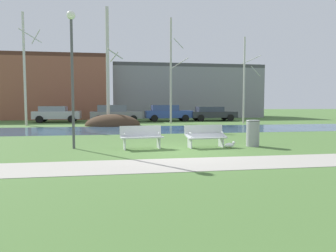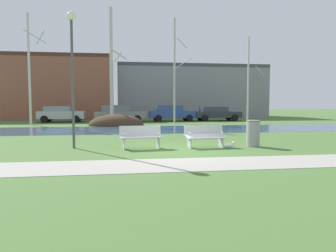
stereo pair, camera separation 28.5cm
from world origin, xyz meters
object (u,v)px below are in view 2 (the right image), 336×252
Objects in this scene: bench_right at (205,135)px; trash_bin at (253,133)px; parked_van_nearest_silver at (61,114)px; parked_wagon_fourth_dark at (216,113)px; seagull at (230,145)px; parked_hatch_third_blue at (171,113)px; streetlamp at (72,57)px; parked_sedan_second_grey at (119,113)px; bench_left at (141,136)px.

trash_bin is at bearing -0.57° from bench_right.
parked_van_nearest_silver is 14.52m from parked_wagon_fourth_dark.
parked_hatch_third_blue reaches higher than seagull.
seagull is at bearing -8.67° from streetlamp.
trash_bin reaches higher than seagull.
parked_sedan_second_grey is at bearing 101.74° from bench_right.
seagull is (3.37, -0.42, -0.34)m from bench_left.
streetlamp reaches higher than parked_van_nearest_silver.
bench_right reaches higher than seagull.
parked_sedan_second_grey reaches higher than parked_hatch_third_blue.
parked_hatch_third_blue is (3.89, 17.78, 0.33)m from bench_left.
streetlamp is 17.75m from parked_van_nearest_silver.
parked_van_nearest_silver is at bearing 179.78° from parked_wagon_fourth_dark.
parked_wagon_fourth_dark is (10.81, 17.09, -2.72)m from streetlamp.
bench_right is 0.32× the size of streetlamp.
parked_van_nearest_silver is (-3.72, 17.15, -2.69)m from streetlamp.
parked_wagon_fourth_dark reaches higher than bench_right.
trash_bin is 0.24× the size of parked_wagon_fourth_dark.
bench_right is 19.70m from parked_van_nearest_silver.
streetlamp is 18.64m from parked_hatch_third_blue.
parked_wagon_fourth_dark reaches higher than seagull.
parked_hatch_third_blue reaches higher than trash_bin.
bench_right is 17.56m from parked_sedan_second_grey.
streetlamp reaches higher than parked_wagon_fourth_dark.
parked_wagon_fourth_dark is (3.77, 17.59, 0.19)m from trash_bin.
parked_hatch_third_blue is at bearing 77.66° from bench_left.
parked_van_nearest_silver is 10.16m from parked_hatch_third_blue.
bench_left is 0.36× the size of parked_sedan_second_grey.
bench_right is 5.90m from streetlamp.
streetlamp is 1.26× the size of parked_van_nearest_silver.
seagull is at bearing -7.12° from bench_left.
parked_van_nearest_silver is at bearing 102.23° from streetlamp.
seagull is 18.17m from parked_sedan_second_grey.
bench_left is 1.00× the size of bench_right.
parked_sedan_second_grey is (-3.57, 17.19, 0.34)m from bench_right.
bench_left is 3.96m from streetlamp.
trash_bin is at bearing -58.66° from parked_van_nearest_silver.
bench_right is at bearing -78.26° from parked_sedan_second_grey.
streetlamp is at bearing -110.43° from parked_hatch_third_blue.
bench_left is at bearing -102.34° from parked_hatch_third_blue.
parked_van_nearest_silver is at bearing 109.58° from bench_left.
streetlamp reaches higher than bench_right.
parked_hatch_third_blue is (-0.59, 17.80, 0.26)m from trash_bin.
trash_bin is 20.66m from parked_van_nearest_silver.
bench_left is at bearing -86.46° from parked_sedan_second_grey.
seagull is at bearing -91.63° from parked_hatch_third_blue.
parked_wagon_fourth_dark is at bearing 74.82° from seagull.
trash_bin is at bearing -102.11° from parked_wagon_fourth_dark.
streetlamp is 1.15× the size of parked_hatch_third_blue.
bench_left is 3.53× the size of seagull.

